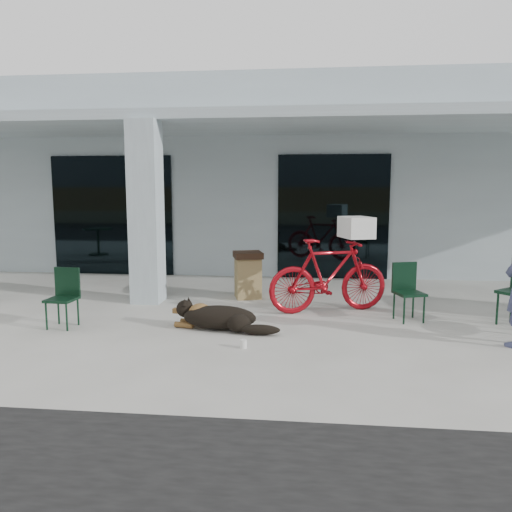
# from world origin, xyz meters

# --- Properties ---
(ground) EXTENTS (80.00, 80.00, 0.00)m
(ground) POSITION_xyz_m (0.00, 0.00, 0.00)
(ground) COLOR beige
(ground) RESTS_ON ground
(building) EXTENTS (22.00, 7.00, 4.50)m
(building) POSITION_xyz_m (0.00, 8.50, 2.25)
(building) COLOR silver
(building) RESTS_ON ground
(storefront_glass_left) EXTENTS (2.80, 0.06, 2.70)m
(storefront_glass_left) POSITION_xyz_m (-3.20, 4.98, 1.35)
(storefront_glass_left) COLOR black
(storefront_glass_left) RESTS_ON ground
(storefront_glass_right) EXTENTS (2.40, 0.06, 2.70)m
(storefront_glass_right) POSITION_xyz_m (1.80, 4.98, 1.35)
(storefront_glass_right) COLOR black
(storefront_glass_right) RESTS_ON ground
(column) EXTENTS (0.50, 0.50, 3.12)m
(column) POSITION_xyz_m (-1.50, 2.30, 1.56)
(column) COLOR silver
(column) RESTS_ON ground
(overhang) EXTENTS (22.00, 2.80, 0.18)m
(overhang) POSITION_xyz_m (0.00, 3.60, 3.21)
(overhang) COLOR silver
(overhang) RESTS_ON column
(bicycle) EXTENTS (2.06, 1.19, 1.19)m
(bicycle) POSITION_xyz_m (1.62, 1.90, 0.60)
(bicycle) COLOR #A30D17
(bicycle) RESTS_ON ground
(laundry_basket) EXTENTS (0.59, 0.68, 0.34)m
(laundry_basket) POSITION_xyz_m (2.04, 2.05, 1.36)
(laundry_basket) COLOR white
(laundry_basket) RESTS_ON bicycle
(dog) EXTENTS (1.25, 0.64, 0.40)m
(dog) POSITION_xyz_m (0.06, 0.70, 0.20)
(dog) COLOR black
(dog) RESTS_ON ground
(cup_near_dog) EXTENTS (0.09, 0.09, 0.11)m
(cup_near_dog) POSITION_xyz_m (0.50, -0.06, 0.05)
(cup_near_dog) COLOR white
(cup_near_dog) RESTS_ON ground
(cafe_chair_near) EXTENTS (0.41, 0.44, 0.85)m
(cafe_chair_near) POSITION_xyz_m (-2.20, 0.58, 0.42)
(cafe_chair_near) COLOR #10301E
(cafe_chair_near) RESTS_ON ground
(cafe_chair_far_a) EXTENTS (0.51, 0.53, 0.87)m
(cafe_chair_far_a) POSITION_xyz_m (2.80, 1.48, 0.44)
(cafe_chair_far_a) COLOR #10301E
(cafe_chair_far_a) RESTS_ON ground
(trash_receptacle) EXTENTS (0.61, 0.61, 0.84)m
(trash_receptacle) POSITION_xyz_m (0.20, 2.80, 0.42)
(trash_receptacle) COLOR olive
(trash_receptacle) RESTS_ON ground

